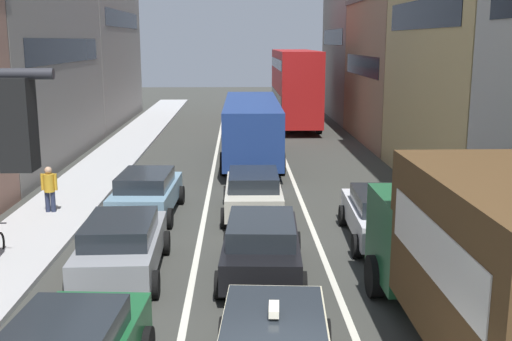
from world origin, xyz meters
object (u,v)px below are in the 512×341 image
at_px(hatchback_centre_lane_third, 253,192).
at_px(removalist_box_truck, 484,259).
at_px(wagon_left_lane_second, 122,245).
at_px(bus_far_queue_secondary, 295,85).
at_px(sedan_left_lane_third, 147,192).
at_px(sedan_right_lane_behind_truck, 382,214).
at_px(bus_mid_queue_primary, 252,125).
at_px(sedan_centre_lane_second, 261,244).
at_px(pedestrian_near_kerb, 49,188).

bearing_deg(hatchback_centre_lane_third, removalist_box_truck, -158.13).
xyz_separation_m(wagon_left_lane_second, bus_far_queue_secondary, (6.67, 26.58, 2.03)).
height_order(sedan_left_lane_third, sedan_right_lane_behind_truck, same).
bearing_deg(sedan_left_lane_third, bus_mid_queue_primary, -19.26).
bearing_deg(sedan_right_lane_behind_truck, sedan_centre_lane_second, 128.20).
height_order(sedan_left_lane_third, pedestrian_near_kerb, pedestrian_near_kerb).
xyz_separation_m(sedan_right_lane_behind_truck, bus_far_queue_secondary, (-0.32, 24.09, 2.03)).
distance_m(sedan_right_lane_behind_truck, bus_far_queue_secondary, 24.18).
bearing_deg(bus_mid_queue_primary, sedan_left_lane_third, 159.13).
relative_size(sedan_right_lane_behind_truck, bus_mid_queue_primary, 0.42).
relative_size(hatchback_centre_lane_third, sedan_left_lane_third, 0.99).
distance_m(bus_mid_queue_primary, bus_far_queue_secondary, 12.36).
xyz_separation_m(removalist_box_truck, sedan_left_lane_third, (-7.29, 9.72, -1.18)).
bearing_deg(sedan_left_lane_third, removalist_box_truck, -140.96).
bearing_deg(wagon_left_lane_second, removalist_box_truck, -123.28).
distance_m(hatchback_centre_lane_third, bus_far_queue_secondary, 21.66).
bearing_deg(wagon_left_lane_second, bus_mid_queue_primary, -15.06).
relative_size(sedan_centre_lane_second, bus_far_queue_secondary, 0.42).
xyz_separation_m(sedan_right_lane_behind_truck, bus_mid_queue_primary, (-3.48, 12.19, 0.96)).
relative_size(wagon_left_lane_second, bus_far_queue_secondary, 0.41).
relative_size(bus_far_queue_secondary, pedestrian_near_kerb, 6.33).
xyz_separation_m(sedan_centre_lane_second, hatchback_centre_lane_third, (-0.06, 5.35, 0.00)).
height_order(sedan_centre_lane_second, hatchback_centre_lane_third, same).
relative_size(removalist_box_truck, wagon_left_lane_second, 1.77).
bearing_deg(sedan_right_lane_behind_truck, bus_far_queue_secondary, 3.22).
relative_size(wagon_left_lane_second, hatchback_centre_lane_third, 1.01).
relative_size(sedan_centre_lane_second, sedan_left_lane_third, 1.00).
height_order(hatchback_centre_lane_third, bus_mid_queue_primary, bus_mid_queue_primary).
relative_size(sedan_centre_lane_second, hatchback_centre_lane_third, 1.02).
relative_size(hatchback_centre_lane_third, bus_mid_queue_primary, 0.41).
relative_size(hatchback_centre_lane_third, pedestrian_near_kerb, 2.60).
xyz_separation_m(removalist_box_truck, bus_far_queue_secondary, (-0.46, 30.98, 0.86)).
bearing_deg(bus_mid_queue_primary, wagon_left_lane_second, 167.09).
bearing_deg(sedan_right_lane_behind_truck, removalist_box_truck, -176.40).
bearing_deg(sedan_right_lane_behind_truck, wagon_left_lane_second, 112.02).
distance_m(removalist_box_truck, wagon_left_lane_second, 8.46).
distance_m(sedan_right_lane_behind_truck, bus_mid_queue_primary, 12.72).
height_order(removalist_box_truck, bus_mid_queue_primary, removalist_box_truck).
height_order(sedan_centre_lane_second, pedestrian_near_kerb, pedestrian_near_kerb).
bearing_deg(sedan_centre_lane_second, hatchback_centre_lane_third, 3.48).
height_order(bus_far_queue_secondary, pedestrian_near_kerb, bus_far_queue_secondary).
bearing_deg(wagon_left_lane_second, hatchback_centre_lane_third, -34.13).
xyz_separation_m(bus_far_queue_secondary, pedestrian_near_kerb, (-10.02, -21.19, -1.88)).
relative_size(bus_mid_queue_primary, pedestrian_near_kerb, 6.34).
bearing_deg(bus_far_queue_secondary, bus_mid_queue_primary, 165.02).
bearing_deg(bus_far_queue_secondary, pedestrian_near_kerb, 154.57).
bearing_deg(hatchback_centre_lane_third, sedan_left_lane_third, 89.78).
relative_size(hatchback_centre_lane_third, bus_far_queue_secondary, 0.41).
bearing_deg(sedan_right_lane_behind_truck, hatchback_centre_lane_third, 55.02).
relative_size(sedan_left_lane_third, bus_far_queue_secondary, 0.42).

